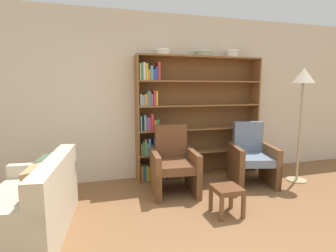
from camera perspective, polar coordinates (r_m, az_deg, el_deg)
The scene contains 10 objects.
wall_back at distance 4.52m, azimuth -0.37°, elevation 6.29°, with size 12.00×0.06×2.75m.
bookshelf at distance 4.50m, azimuth 4.41°, elevation 1.24°, with size 2.19×0.30×2.05m.
bowl_sage at distance 4.35m, azimuth -1.22°, elevation 15.82°, with size 0.24×0.24×0.09m.
bowl_cream at distance 4.58m, azimuth 7.65°, elevation 15.36°, with size 0.30×0.30×0.09m.
bowl_copper at distance 4.82m, azimuth 13.78°, elevation 15.05°, with size 0.22×0.22×0.12m.
couch at distance 3.20m, azimuth -27.78°, elevation -15.49°, with size 0.96×1.55×0.80m.
armchair_leather at distance 3.90m, azimuth 1.21°, elevation -8.31°, with size 0.70×0.74×0.98m.
armchair_cushioned at distance 4.46m, azimuth 17.74°, elevation -6.58°, with size 0.78×0.81×0.98m.
floor_lamp at distance 4.72m, azimuth 27.35°, elevation 7.79°, with size 0.34×0.34×1.84m.
footstool at distance 3.34m, azimuth 12.70°, elevation -13.91°, with size 0.33×0.33×0.35m.
Camera 1 is at (-1.24, -1.76, 1.52)m, focal length 28.00 mm.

